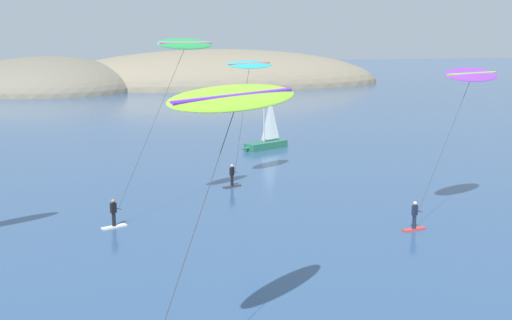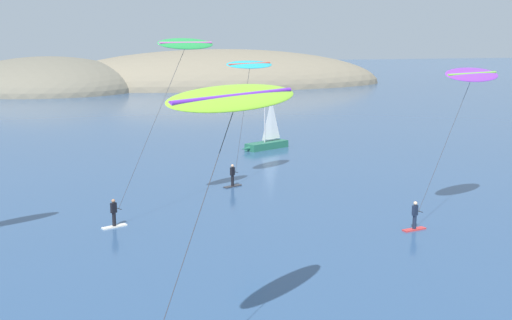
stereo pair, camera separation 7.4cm
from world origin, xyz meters
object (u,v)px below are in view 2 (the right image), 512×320
object	(u,v)px
kitesurfer_green	(179,61)
sailboat_near	(265,143)
kitesurfer_cyan	(249,73)
kitesurfer_purple	(469,84)
kitesurfer_lime	(230,118)

from	to	relation	value
kitesurfer_green	sailboat_near	bearing A→B (deg)	58.08
kitesurfer_cyan	kitesurfer_purple	world-z (taller)	kitesurfer_cyan
sailboat_near	kitesurfer_green	xyz separation A→B (m)	(-12.61, -20.24, 8.91)
kitesurfer_cyan	kitesurfer_lime	distance (m)	28.47
sailboat_near	kitesurfer_cyan	bearing A→B (deg)	-113.55
kitesurfer_cyan	sailboat_near	bearing A→B (deg)	66.45
kitesurfer_lime	sailboat_near	bearing A→B (deg)	69.62
sailboat_near	kitesurfer_cyan	size ratio (longest dim) A/B	0.62
kitesurfer_lime	kitesurfer_green	size ratio (longest dim) A/B	0.87
kitesurfer_cyan	kitesurfer_green	distance (m)	9.18
kitesurfer_cyan	kitesurfer_purple	size ratio (longest dim) A/B	1.01
kitesurfer_lime	kitesurfer_green	xyz separation A→B (m)	(2.58, 20.63, 1.05)
kitesurfer_lime	kitesurfer_cyan	bearing A→B (deg)	71.31
kitesurfer_lime	kitesurfer_green	bearing A→B (deg)	82.88
sailboat_near	kitesurfer_lime	xyz separation A→B (m)	(-15.19, -40.88, 7.86)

